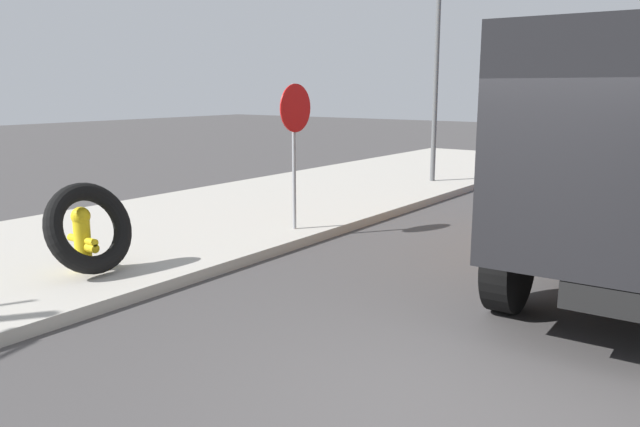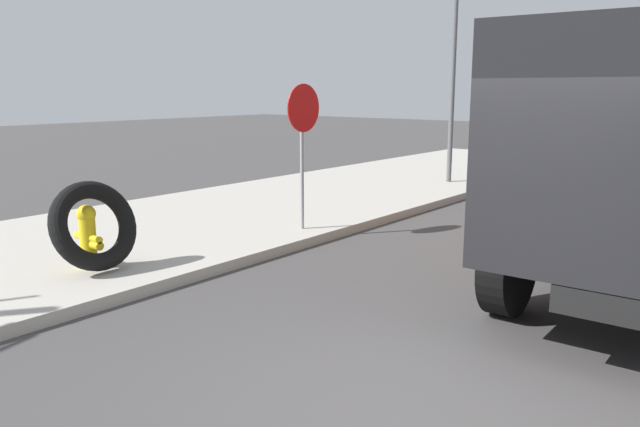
{
  "view_description": "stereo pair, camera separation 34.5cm",
  "coord_description": "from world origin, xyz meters",
  "px_view_note": "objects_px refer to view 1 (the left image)",
  "views": [
    {
      "loc": [
        -4.15,
        -1.69,
        2.41
      ],
      "look_at": [
        1.75,
        2.59,
        0.95
      ],
      "focal_mm": 34.93,
      "sensor_mm": 36.0,
      "label": 1
    },
    {
      "loc": [
        -3.95,
        -1.97,
        2.41
      ],
      "look_at": [
        1.75,
        2.59,
        0.95
      ],
      "focal_mm": 34.93,
      "sensor_mm": 36.0,
      "label": 2
    }
  ],
  "objects_px": {
    "fire_hydrant": "(83,237)",
    "loose_tire": "(89,228)",
    "stop_sign": "(295,129)",
    "street_light_pole": "(437,39)"
  },
  "relations": [
    {
      "from": "loose_tire",
      "to": "street_light_pole",
      "type": "xyz_separation_m",
      "value": [
        9.77,
        0.1,
        2.84
      ]
    },
    {
      "from": "fire_hydrant",
      "to": "loose_tire",
      "type": "bearing_deg",
      "value": -96.11
    },
    {
      "from": "street_light_pole",
      "to": "loose_tire",
      "type": "bearing_deg",
      "value": -179.42
    },
    {
      "from": "loose_tire",
      "to": "stop_sign",
      "type": "xyz_separation_m",
      "value": [
        3.46,
        -0.5,
        1.05
      ]
    },
    {
      "from": "fire_hydrant",
      "to": "stop_sign",
      "type": "height_order",
      "value": "stop_sign"
    },
    {
      "from": "stop_sign",
      "to": "street_light_pole",
      "type": "relative_size",
      "value": 0.34
    },
    {
      "from": "loose_tire",
      "to": "stop_sign",
      "type": "height_order",
      "value": "stop_sign"
    },
    {
      "from": "fire_hydrant",
      "to": "loose_tire",
      "type": "xyz_separation_m",
      "value": [
        -0.02,
        -0.19,
        0.14
      ]
    },
    {
      "from": "loose_tire",
      "to": "street_light_pole",
      "type": "relative_size",
      "value": 0.17
    },
    {
      "from": "loose_tire",
      "to": "street_light_pole",
      "type": "height_order",
      "value": "street_light_pole"
    }
  ]
}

